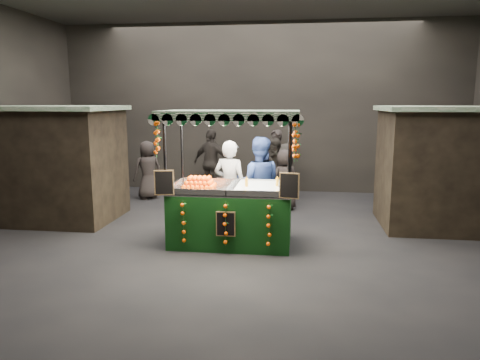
# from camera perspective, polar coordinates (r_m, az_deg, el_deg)

# --- Properties ---
(ground) EXTENTS (12.00, 12.00, 0.00)m
(ground) POSITION_cam_1_polar(r_m,az_deg,el_deg) (8.98, -0.32, -7.50)
(ground) COLOR black
(ground) RESTS_ON ground
(market_hall) EXTENTS (12.10, 10.10, 5.05)m
(market_hall) POSITION_cam_1_polar(r_m,az_deg,el_deg) (8.59, -0.35, 14.56)
(market_hall) COLOR black
(market_hall) RESTS_ON ground
(neighbour_stall_left) EXTENTS (3.00, 2.20, 2.60)m
(neighbour_stall_left) POSITION_cam_1_polar(r_m,az_deg,el_deg) (11.09, -22.72, 2.02)
(neighbour_stall_left) COLOR black
(neighbour_stall_left) RESTS_ON ground
(neighbour_stall_right) EXTENTS (3.00, 2.20, 2.60)m
(neighbour_stall_right) POSITION_cam_1_polar(r_m,az_deg,el_deg) (10.58, 25.24, 1.49)
(neighbour_stall_right) COLOR black
(neighbour_stall_right) RESTS_ON ground
(juice_stall) EXTENTS (2.62, 1.54, 2.53)m
(juice_stall) POSITION_cam_1_polar(r_m,az_deg,el_deg) (8.47, -1.11, -3.05)
(juice_stall) COLOR black
(juice_stall) RESTS_ON ground
(vendor_grey) EXTENTS (0.78, 0.60, 1.91)m
(vendor_grey) POSITION_cam_1_polar(r_m,az_deg,el_deg) (9.35, -1.29, -0.76)
(vendor_grey) COLOR gray
(vendor_grey) RESTS_ON ground
(vendor_blue) EXTENTS (0.97, 0.77, 1.97)m
(vendor_blue) POSITION_cam_1_polar(r_m,az_deg,el_deg) (9.49, 2.40, -0.42)
(vendor_blue) COLOR navy
(vendor_blue) RESTS_ON ground
(shopper_0) EXTENTS (0.76, 0.57, 1.87)m
(shopper_0) POSITION_cam_1_polar(r_m,az_deg,el_deg) (13.24, -17.54, 1.88)
(shopper_0) COLOR #2B2423
(shopper_0) RESTS_ON ground
(shopper_1) EXTENTS (0.93, 0.77, 1.77)m
(shopper_1) POSITION_cam_1_polar(r_m,az_deg,el_deg) (11.71, 4.52, 1.05)
(shopper_1) COLOR #282421
(shopper_1) RESTS_ON ground
(shopper_2) EXTENTS (1.21, 0.76, 1.92)m
(shopper_2) POSITION_cam_1_polar(r_m,az_deg,el_deg) (12.84, -3.62, 2.21)
(shopper_2) COLOR #292522
(shopper_2) RESTS_ON ground
(shopper_3) EXTENTS (1.05, 1.15, 1.55)m
(shopper_3) POSITION_cam_1_polar(r_m,az_deg,el_deg) (12.43, 5.77, 1.06)
(shopper_3) COLOR #292521
(shopper_3) RESTS_ON ground
(shopper_4) EXTENTS (0.95, 0.89, 1.63)m
(shopper_4) POSITION_cam_1_polar(r_m,az_deg,el_deg) (12.73, -11.67, 1.27)
(shopper_4) COLOR #292321
(shopper_4) RESTS_ON ground
(shopper_5) EXTENTS (0.94, 1.74, 1.79)m
(shopper_5) POSITION_cam_1_polar(r_m,az_deg,el_deg) (11.53, 24.21, 0.11)
(shopper_5) COLOR #2D2524
(shopper_5) RESTS_ON ground
(shopper_6) EXTENTS (0.76, 0.83, 1.90)m
(shopper_6) POSITION_cam_1_polar(r_m,az_deg,el_deg) (13.02, 4.51, 2.24)
(shopper_6) COLOR #292321
(shopper_6) RESTS_ON ground
(shopper_7) EXTENTS (0.89, 0.83, 1.53)m
(shopper_7) POSITION_cam_1_polar(r_m,az_deg,el_deg) (11.20, 5.73, -0.00)
(shopper_7) COLOR #292221
(shopper_7) RESTS_ON ground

